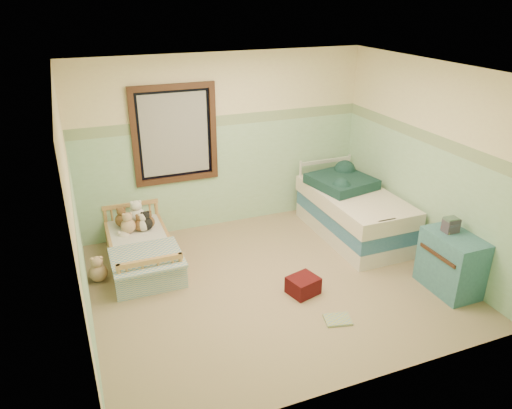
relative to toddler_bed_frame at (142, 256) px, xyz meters
name	(u,v)px	position (x,y,z in m)	size (l,w,h in m)	color
floor	(272,283)	(1.39, -1.05, -0.11)	(4.20, 3.60, 0.02)	#947958
ceiling	(276,70)	(1.39, -1.05, 2.41)	(4.20, 3.60, 0.02)	silver
wall_back	(224,143)	(1.39, 0.75, 1.15)	(4.20, 0.04, 2.50)	beige
wall_front	(365,265)	(1.39, -2.85, 1.15)	(4.20, 0.04, 2.50)	beige
wall_left	(74,216)	(-0.71, -1.05, 1.15)	(0.04, 3.60, 2.50)	beige
wall_right	(427,164)	(3.49, -1.05, 1.15)	(0.04, 3.60, 2.50)	beige
wainscot_mint	(225,176)	(1.39, 0.74, 0.65)	(4.20, 0.01, 1.50)	#94C393
border_strip	(223,121)	(1.39, 0.74, 1.48)	(4.20, 0.01, 0.15)	#3C6940
window_frame	(175,135)	(0.69, 0.71, 1.35)	(1.16, 0.06, 1.36)	#361E12
window_blinds	(175,135)	(0.69, 0.72, 1.35)	(0.92, 0.01, 1.12)	#B6B6B1
toddler_bed_frame	(142,256)	(0.00, 0.00, 0.00)	(0.76, 1.53, 0.20)	#BA8A42
toddler_mattress	(141,245)	(0.00, 0.00, 0.16)	(0.70, 1.46, 0.12)	silver
patchwork_quilt	(147,257)	(0.00, -0.48, 0.23)	(0.83, 0.76, 0.03)	#5B96BA
plush_bed_brown	(122,220)	(-0.15, 0.50, 0.31)	(0.19, 0.19, 0.19)	brown
plush_bed_white	(137,216)	(0.05, 0.50, 0.34)	(0.23, 0.23, 0.23)	white
plush_bed_tan	(128,226)	(-0.10, 0.28, 0.32)	(0.20, 0.20, 0.20)	tan
plush_bed_dark	(146,224)	(0.13, 0.28, 0.31)	(0.18, 0.18, 0.18)	black
plush_floor_cream	(125,247)	(-0.17, 0.25, 0.03)	(0.26, 0.26, 0.26)	silver
plush_floor_tan	(98,273)	(-0.56, -0.24, 0.01)	(0.22, 0.22, 0.22)	tan
twin_bed_frame	(352,228)	(2.94, -0.35, 0.01)	(0.90, 1.80, 0.22)	silver
twin_boxspring	(353,214)	(2.94, -0.35, 0.23)	(0.90, 1.80, 0.22)	#255A89
twin_mattress	(355,200)	(2.94, -0.35, 0.45)	(0.94, 1.84, 0.22)	white
teal_blanket	(341,181)	(2.89, -0.05, 0.63)	(0.77, 0.81, 0.14)	black
dresser	(451,263)	(3.26, -1.94, 0.26)	(0.44, 0.71, 0.71)	#356375
book_stack	(451,225)	(3.26, -1.83, 0.69)	(0.17, 0.13, 0.17)	brown
red_pillow	(303,285)	(1.63, -1.39, 0.00)	(0.33, 0.29, 0.21)	maroon
floor_book	(338,320)	(1.74, -1.99, -0.09)	(0.28, 0.22, 0.03)	gold
extra_plush_0	(143,225)	(0.09, 0.27, 0.30)	(0.17, 0.17, 0.17)	silver
extra_plush_1	(149,222)	(0.17, 0.33, 0.30)	(0.17, 0.17, 0.17)	brown
extra_plush_2	(141,225)	(0.06, 0.28, 0.30)	(0.17, 0.17, 0.17)	brown
extra_plush_3	(143,225)	(0.09, 0.30, 0.30)	(0.15, 0.15, 0.15)	white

